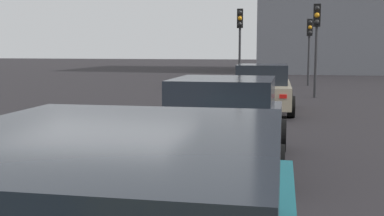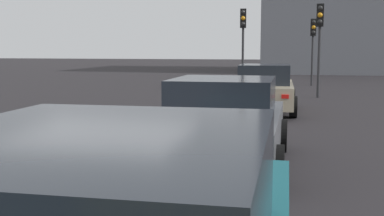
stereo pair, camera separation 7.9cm
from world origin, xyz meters
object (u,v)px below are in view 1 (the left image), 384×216
Objects in this scene: car_beige_left_lead at (262,89)px; traffic_light_far_left at (309,38)px; car_grey_left_second at (224,123)px; traffic_light_near_right at (240,32)px; traffic_light_near_left at (317,30)px.

traffic_light_far_left is (11.23, -1.80, 1.84)m from car_beige_left_lead.
car_grey_left_second is 18.78m from traffic_light_far_left.
traffic_light_far_left is (3.51, -3.35, -0.22)m from traffic_light_near_right.
traffic_light_far_left reaches higher than car_beige_left_lead.
traffic_light_near_left is 0.98× the size of traffic_light_near_right.
traffic_light_near_left is (4.76, -1.85, 1.99)m from car_beige_left_lead.
car_beige_left_lead is 5.48m from traffic_light_near_left.
traffic_light_near_left reaches higher than car_grey_left_second.
car_grey_left_second is 1.07× the size of traffic_light_near_right.
car_grey_left_second is at bearing 176.71° from car_beige_left_lead.
car_beige_left_lead is at bearing -16.46° from traffic_light_near_left.
traffic_light_far_left is (6.48, 0.05, -0.15)m from traffic_light_near_left.
car_beige_left_lead is 8.14m from traffic_light_near_right.
traffic_light_near_right is at bearing 4.93° from car_grey_left_second.
traffic_light_near_right reaches higher than car_beige_left_lead.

